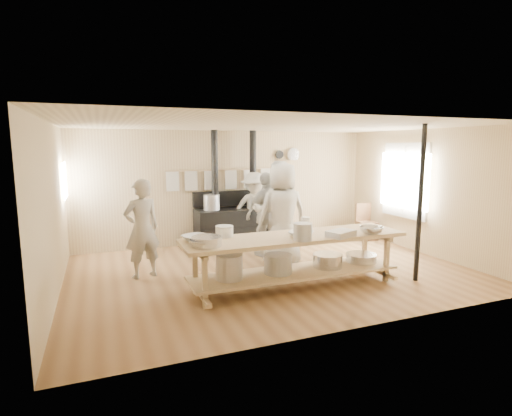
# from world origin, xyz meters

# --- Properties ---
(ground) EXTENTS (7.00, 7.00, 0.00)m
(ground) POSITION_xyz_m (0.00, 0.00, 0.00)
(ground) COLOR brown
(ground) RESTS_ON ground
(room_shell) EXTENTS (7.00, 7.00, 7.00)m
(room_shell) POSITION_xyz_m (0.00, 0.00, 1.62)
(room_shell) COLOR tan
(room_shell) RESTS_ON ground
(window_right) EXTENTS (0.09, 1.50, 1.65)m
(window_right) POSITION_xyz_m (3.47, 0.60, 1.50)
(window_right) COLOR beige
(window_right) RESTS_ON ground
(left_opening) EXTENTS (0.00, 0.90, 0.90)m
(left_opening) POSITION_xyz_m (-3.45, 2.00, 1.60)
(left_opening) COLOR white
(left_opening) RESTS_ON ground
(stove) EXTENTS (1.90, 0.75, 2.60)m
(stove) POSITION_xyz_m (-0.01, 2.12, 0.52)
(stove) COLOR black
(stove) RESTS_ON ground
(towel_rail) EXTENTS (3.00, 0.04, 0.47)m
(towel_rail) POSITION_xyz_m (0.00, 2.40, 1.56)
(towel_rail) COLOR tan
(towel_rail) RESTS_ON ground
(back_wall_shelf) EXTENTS (0.63, 0.14, 0.32)m
(back_wall_shelf) POSITION_xyz_m (1.46, 2.43, 2.00)
(back_wall_shelf) COLOR tan
(back_wall_shelf) RESTS_ON ground
(prep_table) EXTENTS (3.60, 0.90, 0.85)m
(prep_table) POSITION_xyz_m (-0.01, -0.90, 0.52)
(prep_table) COLOR tan
(prep_table) RESTS_ON ground
(support_post) EXTENTS (0.08, 0.08, 2.60)m
(support_post) POSITION_xyz_m (2.05, -1.35, 1.30)
(support_post) COLOR black
(support_post) RESTS_ON ground
(cook_far_left) EXTENTS (0.71, 0.57, 1.70)m
(cook_far_left) POSITION_xyz_m (-2.20, 0.52, 0.85)
(cook_far_left) COLOR #B9B3A4
(cook_far_left) RESTS_ON ground
(cook_left) EXTENTS (1.14, 1.00, 1.97)m
(cook_left) POSITION_xyz_m (0.35, 0.57, 0.98)
(cook_left) COLOR #B9B3A4
(cook_left) RESTS_ON ground
(cook_center) EXTENTS (1.00, 0.68, 1.96)m
(cook_center) POSITION_xyz_m (0.37, 0.37, 0.98)
(cook_center) COLOR #B9B3A4
(cook_center) RESTS_ON ground
(cook_right) EXTENTS (1.09, 0.66, 1.73)m
(cook_right) POSITION_xyz_m (0.33, 1.02, 0.86)
(cook_right) COLOR #B9B3A4
(cook_right) RESTS_ON ground
(cook_by_window) EXTENTS (1.16, 0.78, 1.67)m
(cook_by_window) POSITION_xyz_m (0.41, 1.95, 0.83)
(cook_by_window) COLOR #B9B3A4
(cook_by_window) RESTS_ON ground
(chair) EXTENTS (0.44, 0.44, 0.87)m
(chair) POSITION_xyz_m (3.15, 1.48, 0.26)
(chair) COLOR brown
(chair) RESTS_ON ground
(bowl_white_a) EXTENTS (0.51, 0.51, 0.09)m
(bowl_white_a) POSITION_xyz_m (-1.55, -0.70, 0.90)
(bowl_white_a) COLOR white
(bowl_white_a) RESTS_ON prep_table
(bowl_steel_a) EXTENTS (0.46, 0.46, 0.11)m
(bowl_steel_a) POSITION_xyz_m (-1.55, -1.08, 0.90)
(bowl_steel_a) COLOR silver
(bowl_steel_a) RESTS_ON prep_table
(bowl_white_b) EXTENTS (0.53, 0.53, 0.09)m
(bowl_white_b) POSITION_xyz_m (0.03, -1.02, 0.90)
(bowl_white_b) COLOR white
(bowl_white_b) RESTS_ON prep_table
(bowl_steel_b) EXTENTS (0.48, 0.48, 0.12)m
(bowl_steel_b) POSITION_xyz_m (1.19, -1.23, 0.91)
(bowl_steel_b) COLOR silver
(bowl_steel_b) RESTS_ON prep_table
(roasting_pan) EXTENTS (0.52, 0.43, 0.10)m
(roasting_pan) POSITION_xyz_m (0.62, -1.23, 0.90)
(roasting_pan) COLOR #B2B2B7
(roasting_pan) RESTS_ON prep_table
(mixing_bowl_large) EXTENTS (0.52, 0.52, 0.14)m
(mixing_bowl_large) POSITION_xyz_m (-1.48, -1.05, 0.92)
(mixing_bowl_large) COLOR silver
(mixing_bowl_large) RESTS_ON prep_table
(bucket_galv) EXTENTS (0.31, 0.31, 0.26)m
(bucket_galv) POSITION_xyz_m (-0.05, -1.23, 0.98)
(bucket_galv) COLOR gray
(bucket_galv) RESTS_ON prep_table
(deep_bowl_enamel) EXTENTS (0.35, 0.35, 0.17)m
(deep_bowl_enamel) POSITION_xyz_m (-1.07, -0.57, 0.94)
(deep_bowl_enamel) COLOR white
(deep_bowl_enamel) RESTS_ON prep_table
(pitcher) EXTENTS (0.16, 0.16, 0.22)m
(pitcher) POSITION_xyz_m (0.35, -0.57, 0.96)
(pitcher) COLOR white
(pitcher) RESTS_ON prep_table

